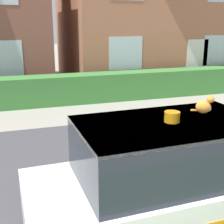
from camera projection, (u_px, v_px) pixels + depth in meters
road_strip at (86, 180)px, 5.81m from camera, size 28.00×6.46×0.01m
garden_hedge at (78, 89)px, 11.25m from camera, size 15.74×0.88×1.01m
police_car at (182, 178)px, 4.31m from camera, size 4.51×1.74×1.74m
cat at (205, 106)px, 3.88m from camera, size 0.23×0.23×0.24m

